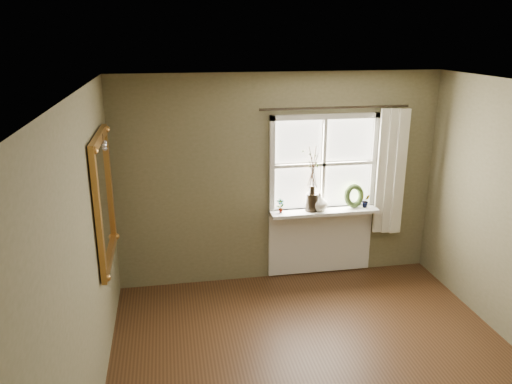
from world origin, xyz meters
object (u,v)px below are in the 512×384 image
Objects in this scene: wreath at (354,198)px; cream_vase at (319,202)px; dark_jug at (312,202)px; gilt_mirror at (104,199)px.

cream_vase is at bearing 163.17° from wreath.
dark_jug is at bearing 180.00° from cream_vase.
cream_vase is 0.47m from wreath.
gilt_mirror is at bearing 175.10° from wreath.
dark_jug is 2.54m from gilt_mirror.
gilt_mirror reaches higher than dark_jug.
wreath is at bearing 4.06° from dark_jug.
wreath is (0.56, 0.04, 0.01)m from dark_jug.
dark_jug is 1.01× the size of cream_vase.
dark_jug is 0.72× the size of wreath.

